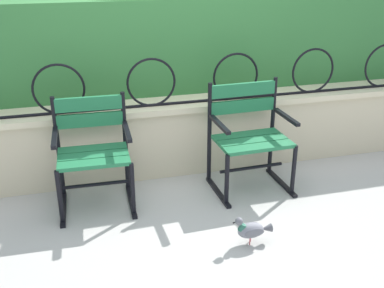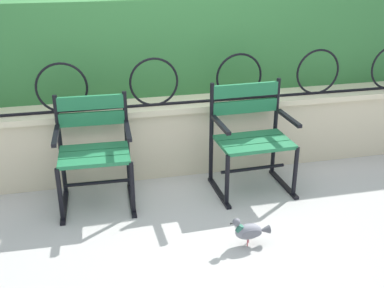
{
  "view_description": "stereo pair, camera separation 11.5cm",
  "coord_description": "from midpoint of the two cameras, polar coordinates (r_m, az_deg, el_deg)",
  "views": [
    {
      "loc": [
        -0.83,
        -2.95,
        1.93
      ],
      "look_at": [
        0.0,
        0.14,
        0.55
      ],
      "focal_mm": 43.57,
      "sensor_mm": 36.0,
      "label": 1
    },
    {
      "loc": [
        -0.72,
        -2.98,
        1.93
      ],
      "look_at": [
        0.0,
        0.14,
        0.55
      ],
      "focal_mm": 43.57,
      "sensor_mm": 36.0,
      "label": 2
    }
  ],
  "objects": [
    {
      "name": "hedge_row",
      "position": [
        4.45,
        -4.85,
        12.5
      ],
      "size": [
        7.76,
        0.57,
        0.98
      ],
      "color": "#387A3D",
      "rests_on": "stone_wall"
    },
    {
      "name": "ground_plane",
      "position": [
        3.62,
        -0.35,
        -8.86
      ],
      "size": [
        60.0,
        60.0,
        0.0
      ],
      "primitive_type": "plane",
      "color": "#B7B5AF"
    },
    {
      "name": "pigeon_far_side",
      "position": [
        3.29,
        6.28,
        -10.37
      ],
      "size": [
        0.29,
        0.11,
        0.22
      ],
      "color": "gray",
      "rests_on": "ground"
    },
    {
      "name": "park_chair_right",
      "position": [
        3.89,
        6.16,
        1.21
      ],
      "size": [
        0.64,
        0.54,
        0.89
      ],
      "color": "#237547",
      "rests_on": "ground"
    },
    {
      "name": "iron_arch_fence",
      "position": [
        3.97,
        -5.53,
        7.19
      ],
      "size": [
        7.37,
        0.02,
        0.42
      ],
      "color": "black",
      "rests_on": "stone_wall"
    },
    {
      "name": "park_chair_left",
      "position": [
        3.7,
        -12.92,
        -0.71
      ],
      "size": [
        0.59,
        0.54,
        0.86
      ],
      "color": "#237547",
      "rests_on": "ground"
    },
    {
      "name": "stone_wall",
      "position": [
        4.23,
        -3.38,
        1.02
      ],
      "size": [
        7.92,
        0.41,
        0.65
      ],
      "color": "beige",
      "rests_on": "ground"
    }
  ]
}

